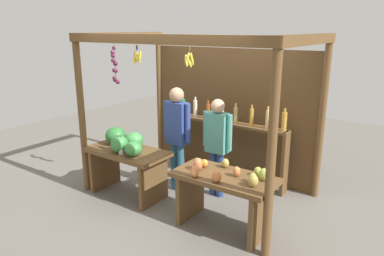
{
  "coord_description": "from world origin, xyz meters",
  "views": [
    {
      "loc": [
        2.84,
        -4.25,
        2.46
      ],
      "look_at": [
        0.0,
        -0.18,
        1.08
      ],
      "focal_mm": 33.65,
      "sensor_mm": 36.0,
      "label": 1
    }
  ],
  "objects": [
    {
      "name": "bottle_shelf_unit",
      "position": [
        0.11,
        0.68,
        0.82
      ],
      "size": [
        2.01,
        0.22,
        1.34
      ],
      "color": "brown",
      "rests_on": "ground"
    },
    {
      "name": "vendor_man",
      "position": [
        -0.32,
        -0.11,
        0.98
      ],
      "size": [
        0.48,
        0.22,
        1.62
      ],
      "rotation": [
        0.0,
        0.0,
        0.08
      ],
      "color": "#2D5F7B",
      "rests_on": "ground"
    },
    {
      "name": "fruit_counter_right",
      "position": [
        0.84,
        -0.68,
        0.56
      ],
      "size": [
        1.27,
        0.65,
        0.88
      ],
      "color": "brown",
      "rests_on": "ground"
    },
    {
      "name": "market_stall",
      "position": [
        -0.01,
        0.43,
        1.38
      ],
      "size": [
        3.14,
        1.93,
        2.39
      ],
      "color": "brown",
      "rests_on": "ground"
    },
    {
      "name": "ground_plane",
      "position": [
        0.0,
        0.0,
        0.0
      ],
      "size": [
        12.0,
        12.0,
        0.0
      ],
      "primitive_type": "plane",
      "color": "slate",
      "rests_on": "ground"
    },
    {
      "name": "fruit_counter_left",
      "position": [
        -0.86,
        -0.67,
        0.67
      ],
      "size": [
        1.27,
        0.65,
        1.0
      ],
      "color": "brown",
      "rests_on": "ground"
    },
    {
      "name": "vendor_woman",
      "position": [
        0.27,
        0.07,
        0.88
      ],
      "size": [
        0.48,
        0.2,
        1.49
      ],
      "rotation": [
        0.0,
        0.0,
        0.03
      ],
      "color": "navy",
      "rests_on": "ground"
    }
  ]
}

